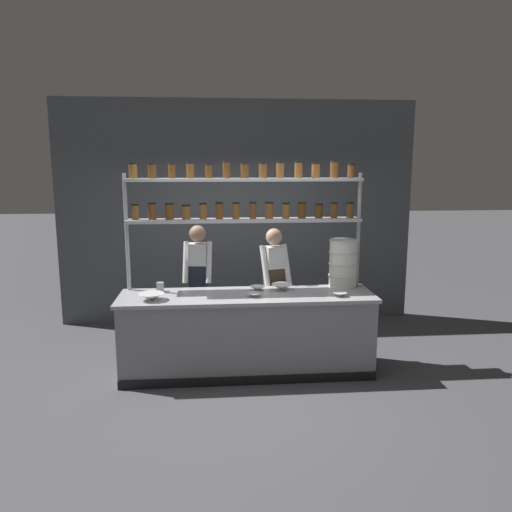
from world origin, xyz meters
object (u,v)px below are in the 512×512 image
spice_shelf_unit (245,203)px  chef_left (198,280)px  prep_bowl_far_left (258,288)px  prep_bowl_near_left (340,294)px  prep_bowl_center_front (151,297)px  container_stack (343,263)px  prep_bowl_near_right (282,287)px  chef_center (274,283)px  serving_cup_front (160,287)px  prep_bowl_center_back (254,295)px

spice_shelf_unit → chef_left: 1.22m
prep_bowl_far_left → prep_bowl_near_left: bearing=-21.4°
prep_bowl_center_front → prep_bowl_near_left: bearing=-0.5°
container_stack → prep_bowl_center_front: size_ratio=2.03×
prep_bowl_near_right → prep_bowl_far_left: prep_bowl_near_right is taller
chef_center → prep_bowl_near_left: size_ratio=9.83×
container_stack → prep_bowl_far_left: bearing=-174.1°
prep_bowl_center_front → prep_bowl_near_right: 1.50m
spice_shelf_unit → serving_cup_front: (-0.99, -0.10, -0.95)m
prep_bowl_center_back → prep_bowl_near_left: bearing=-3.9°
spice_shelf_unit → chef_center: size_ratio=1.73×
spice_shelf_unit → prep_bowl_near_left: spice_shelf_unit is taller
prep_bowl_center_front → prep_bowl_far_left: 1.22m
prep_bowl_center_back → chef_center: bearing=66.4°
chef_center → prep_bowl_near_left: 0.99m
prep_bowl_near_left → prep_bowl_center_back: bearing=176.1°
prep_bowl_near_right → serving_cup_front: serving_cup_front is taller
chef_center → prep_bowl_near_right: bearing=-100.6°
prep_bowl_far_left → serving_cup_front: bearing=177.0°
container_stack → prep_bowl_far_left: size_ratio=3.08×
prep_bowl_center_back → prep_bowl_far_left: (0.06, 0.28, 0.00)m
chef_left → prep_bowl_far_left: 0.91m
chef_left → prep_bowl_near_left: chef_left is taller
spice_shelf_unit → chef_left: size_ratio=1.70×
spice_shelf_unit → chef_center: (0.37, 0.25, -1.02)m
prep_bowl_near_left → prep_bowl_center_front: 2.06m
serving_cup_front → prep_bowl_near_left: bearing=-11.4°
spice_shelf_unit → prep_bowl_near_right: (0.42, -0.16, -0.97)m
spice_shelf_unit → prep_bowl_far_left: (0.13, -0.16, -0.98)m
spice_shelf_unit → prep_bowl_center_front: size_ratio=9.88×
prep_bowl_center_back → spice_shelf_unit: bearing=99.0°
container_stack → prep_bowl_center_back: size_ratio=3.39×
spice_shelf_unit → container_stack: (1.16, -0.06, -0.72)m
container_stack → prep_bowl_near_left: container_stack is taller
prep_bowl_center_back → serving_cup_front: 1.12m
prep_bowl_near_right → prep_bowl_far_left: (-0.29, -0.00, -0.01)m
prep_bowl_center_front → prep_bowl_far_left: bearing=15.6°
spice_shelf_unit → prep_bowl_center_front: 1.51m
chef_center → prep_bowl_near_left: (0.64, -0.75, 0.03)m
spice_shelf_unit → chef_left: (-0.57, 0.42, -1.00)m
chef_center → prep_bowl_near_left: chef_center is taller
chef_left → serving_cup_front: bearing=-122.7°
chef_left → prep_bowl_near_right: 1.14m
chef_left → prep_bowl_far_left: chef_left is taller
prep_bowl_center_back → chef_left: bearing=126.5°
prep_bowl_near_left → prep_bowl_center_front: bearing=179.5°
chef_center → container_stack: size_ratio=2.81×
chef_left → prep_bowl_center_back: 1.07m
chef_center → serving_cup_front: chef_center is taller
spice_shelf_unit → prep_bowl_far_left: 1.00m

